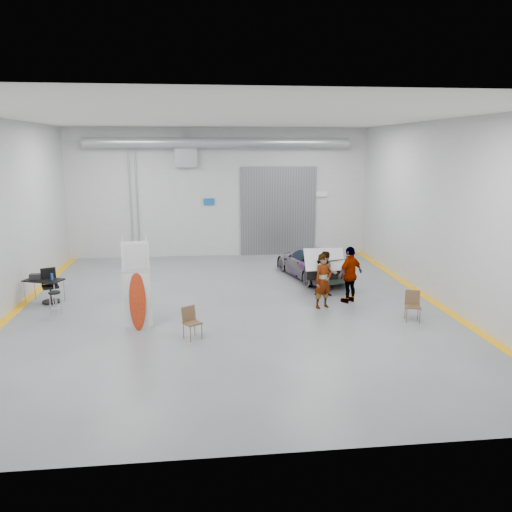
{
  "coord_description": "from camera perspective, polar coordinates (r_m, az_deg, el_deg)",
  "views": [
    {
      "loc": [
        -0.9,
        -15.51,
        5.14
      ],
      "look_at": [
        0.93,
        0.88,
        1.5
      ],
      "focal_mm": 35.0,
      "sensor_mm": 36.0,
      "label": 1
    }
  ],
  "objects": [
    {
      "name": "shop_stool",
      "position": [
        16.78,
        -21.96,
        -5.02
      ],
      "size": [
        0.38,
        0.38,
        0.74
      ],
      "rotation": [
        0.0,
        0.0,
        -0.3
      ],
      "color": "black",
      "rests_on": "ground"
    },
    {
      "name": "folding_chair_far",
      "position": [
        15.73,
        17.43,
        -6.14
      ],
      "size": [
        0.53,
        0.55,
        0.91
      ],
      "rotation": [
        0.0,
        0.0,
        -0.27
      ],
      "color": "brown",
      "rests_on": "ground"
    },
    {
      "name": "person_c",
      "position": [
        16.94,
        10.71,
        -2.09
      ],
      "size": [
        1.18,
        0.98,
        1.91
      ],
      "primitive_type": "imported",
      "rotation": [
        0.0,
        0.0,
        3.71
      ],
      "color": "brown",
      "rests_on": "ground"
    },
    {
      "name": "room_shell",
      "position": [
        17.8,
        -2.72,
        9.01
      ],
      "size": [
        14.02,
        16.18,
        6.01
      ],
      "color": "#B6B8BA",
      "rests_on": "ground"
    },
    {
      "name": "office_chair",
      "position": [
        18.1,
        -22.38,
        -3.38
      ],
      "size": [
        0.65,
        0.69,
        1.13
      ],
      "rotation": [
        0.0,
        0.0,
        0.4
      ],
      "color": "black",
      "rests_on": "ground"
    },
    {
      "name": "person_b",
      "position": [
        17.53,
        8.01,
        -2.03
      ],
      "size": [
        0.89,
        0.75,
        1.59
      ],
      "primitive_type": "imported",
      "rotation": [
        0.0,
        0.0,
        -0.22
      ],
      "color": "#476A83",
      "rests_on": "ground"
    },
    {
      "name": "surfboard_display",
      "position": [
        14.48,
        -13.51,
        -4.09
      ],
      "size": [
        0.77,
        0.25,
        2.73
      ],
      "rotation": [
        0.0,
        0.0,
        0.09
      ],
      "color": "white",
      "rests_on": "ground"
    },
    {
      "name": "ground",
      "position": [
        16.37,
        -2.9,
        -5.88
      ],
      "size": [
        16.0,
        16.0,
        0.0
      ],
      "primitive_type": "plane",
      "color": "slate",
      "rests_on": "ground"
    },
    {
      "name": "person_a",
      "position": [
        16.22,
        7.68,
        -2.86
      ],
      "size": [
        0.76,
        0.64,
        1.78
      ],
      "primitive_type": "imported",
      "rotation": [
        0.0,
        0.0,
        0.4
      ],
      "color": "#876049",
      "rests_on": "ground"
    },
    {
      "name": "trunk_lid",
      "position": [
        18.08,
        7.77,
        -0.11
      ],
      "size": [
        1.43,
        0.87,
        0.04
      ],
      "primitive_type": "cube",
      "color": "silver",
      "rests_on": "sedan_car"
    },
    {
      "name": "folding_chair_near",
      "position": [
        13.83,
        -7.26,
        -8.27
      ],
      "size": [
        0.57,
        0.62,
        0.88
      ],
      "rotation": [
        0.0,
        0.0,
        0.57
      ],
      "color": "brown",
      "rests_on": "ground"
    },
    {
      "name": "work_table",
      "position": [
        18.13,
        -23.32,
        -2.5
      ],
      "size": [
        1.38,
        1.01,
        1.02
      ],
      "rotation": [
        0.0,
        0.0,
        -0.34
      ],
      "color": "#999DA2",
      "rests_on": "ground"
    },
    {
      "name": "sedan_car",
      "position": [
        19.99,
        6.43,
        -0.73
      ],
      "size": [
        2.6,
        4.5,
        1.23
      ],
      "primitive_type": "imported",
      "rotation": [
        0.0,
        0.0,
        3.36
      ],
      "color": "white",
      "rests_on": "ground"
    }
  ]
}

